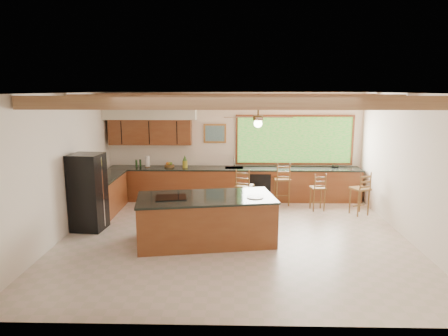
{
  "coord_description": "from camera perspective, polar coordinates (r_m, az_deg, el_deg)",
  "views": [
    {
      "loc": [
        -0.02,
        -8.03,
        3.07
      ],
      "look_at": [
        -0.23,
        0.8,
        1.33
      ],
      "focal_mm": 32.0,
      "sensor_mm": 36.0,
      "label": 1
    }
  ],
  "objects": [
    {
      "name": "island",
      "position": [
        8.19,
        -2.59,
        -7.31
      ],
      "size": [
        2.91,
        1.71,
        0.97
      ],
      "rotation": [
        0.0,
        0.0,
        0.17
      ],
      "color": "brown",
      "rests_on": "ground"
    },
    {
      "name": "bar_stool_b",
      "position": [
        10.76,
        8.3,
        -1.7
      ],
      "size": [
        0.46,
        0.46,
        1.18
      ],
      "rotation": [
        0.0,
        0.0,
        0.09
      ],
      "color": "brown",
      "rests_on": "ground"
    },
    {
      "name": "bar_stool_c",
      "position": [
        10.48,
        13.31,
        -2.87
      ],
      "size": [
        0.39,
        0.39,
        0.99
      ],
      "rotation": [
        0.0,
        0.0,
        0.12
      ],
      "color": "brown",
      "rests_on": "ground"
    },
    {
      "name": "ground",
      "position": [
        8.59,
        1.44,
        -9.77
      ],
      "size": [
        7.2,
        7.2,
        0.0
      ],
      "primitive_type": "plane",
      "color": "beige",
      "rests_on": "ground"
    },
    {
      "name": "room_shell",
      "position": [
        8.72,
        0.4,
        5.52
      ],
      "size": [
        7.27,
        6.54,
        3.02
      ],
      "color": "white",
      "rests_on": "ground"
    },
    {
      "name": "bar_stool_d",
      "position": [
        10.38,
        18.95,
        -2.94
      ],
      "size": [
        0.52,
        0.52,
        1.1
      ],
      "rotation": [
        0.0,
        0.0,
        0.4
      ],
      "color": "brown",
      "rests_on": "ground"
    },
    {
      "name": "refrigerator",
      "position": [
        9.28,
        -18.86,
        -3.28
      ],
      "size": [
        0.73,
        0.71,
        1.7
      ],
      "rotation": [
        0.0,
        0.0,
        -0.1
      ],
      "color": "black",
      "rests_on": "ground"
    },
    {
      "name": "counter_run",
      "position": [
        10.89,
        -2.87,
        -2.7
      ],
      "size": [
        7.12,
        3.1,
        1.27
      ],
      "color": "brown",
      "rests_on": "ground"
    },
    {
      "name": "bar_stool_a",
      "position": [
        9.95,
        2.95,
        -2.73
      ],
      "size": [
        0.51,
        0.51,
        1.15
      ],
      "rotation": [
        0.0,
        0.0,
        -0.29
      ],
      "color": "brown",
      "rests_on": "ground"
    }
  ]
}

